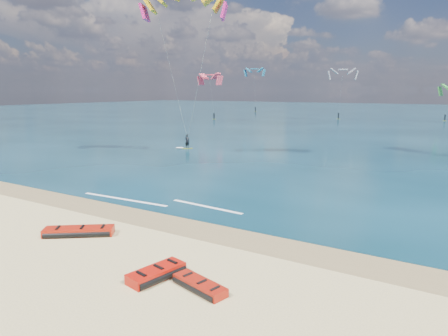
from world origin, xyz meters
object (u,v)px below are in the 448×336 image
(packed_kite_left, at_px, (79,235))
(kitesurfer_main, at_px, (186,72))
(packed_kite_right, at_px, (157,278))
(packed_kite_mid, at_px, (200,289))

(packed_kite_left, distance_m, kitesurfer_main, 25.81)
(packed_kite_left, xyz_separation_m, kitesurfer_main, (-9.97, 22.22, 8.54))
(packed_kite_left, relative_size, packed_kite_right, 1.43)
(kitesurfer_main, bearing_deg, packed_kite_left, -103.69)
(packed_kite_mid, bearing_deg, packed_kite_right, -161.62)
(packed_kite_left, relative_size, packed_kite_mid, 1.46)
(packed_kite_mid, height_order, kitesurfer_main, kitesurfer_main)
(packed_kite_left, distance_m, packed_kite_mid, 7.91)
(packed_kite_mid, bearing_deg, kitesurfer_main, 141.61)
(packed_kite_left, xyz_separation_m, packed_kite_right, (5.98, -1.50, 0.00))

